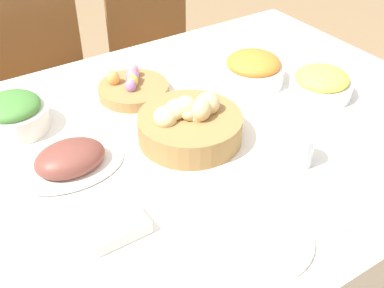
{
  "coord_description": "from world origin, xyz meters",
  "views": [
    {
      "loc": [
        -0.52,
        -0.92,
        1.5
      ],
      "look_at": [
        0.03,
        -0.09,
        0.77
      ],
      "focal_mm": 45.0,
      "sensor_mm": 36.0,
      "label": 1
    }
  ],
  "objects_px": {
    "chair_far_center": "(55,85)",
    "drinking_cup": "(299,150)",
    "ham_platter": "(70,160)",
    "dinner_plate": "(258,238)",
    "fork": "(202,269)",
    "butter_dish": "(117,228)",
    "knife": "(307,213)",
    "egg_basket": "(133,88)",
    "chair_far_right": "(162,55)",
    "carrot_bowl": "(253,69)",
    "bread_basket": "(190,124)",
    "pineapple_bowl": "(321,83)",
    "green_salad_bowl": "(13,114)",
    "spoon": "(317,208)"
  },
  "relations": [
    {
      "from": "green_salad_bowl",
      "to": "butter_dish",
      "type": "height_order",
      "value": "green_salad_bowl"
    },
    {
      "from": "chair_far_center",
      "to": "drinking_cup",
      "type": "distance_m",
      "value": 1.25
    },
    {
      "from": "knife",
      "to": "drinking_cup",
      "type": "bearing_deg",
      "value": 55.02
    },
    {
      "from": "spoon",
      "to": "drinking_cup",
      "type": "bearing_deg",
      "value": 61.01
    },
    {
      "from": "carrot_bowl",
      "to": "drinking_cup",
      "type": "xyz_separation_m",
      "value": [
        -0.17,
        -0.4,
        -0.0
      ]
    },
    {
      "from": "ham_platter",
      "to": "drinking_cup",
      "type": "bearing_deg",
      "value": -31.09
    },
    {
      "from": "chair_far_right",
      "to": "knife",
      "type": "relative_size",
      "value": 4.94
    },
    {
      "from": "chair_far_right",
      "to": "green_salad_bowl",
      "type": "xyz_separation_m",
      "value": [
        -0.83,
        -0.64,
        0.3
      ]
    },
    {
      "from": "chair_far_right",
      "to": "green_salad_bowl",
      "type": "distance_m",
      "value": 1.09
    },
    {
      "from": "chair_far_right",
      "to": "bread_basket",
      "type": "xyz_separation_m",
      "value": [
        -0.45,
        -0.94,
        0.3
      ]
    },
    {
      "from": "egg_basket",
      "to": "butter_dish",
      "type": "xyz_separation_m",
      "value": [
        -0.3,
        -0.51,
        -0.01
      ]
    },
    {
      "from": "chair_far_right",
      "to": "pineapple_bowl",
      "type": "height_order",
      "value": "chair_far_right"
    },
    {
      "from": "carrot_bowl",
      "to": "spoon",
      "type": "height_order",
      "value": "carrot_bowl"
    },
    {
      "from": "drinking_cup",
      "to": "dinner_plate",
      "type": "bearing_deg",
      "value": -149.32
    },
    {
      "from": "chair_far_center",
      "to": "spoon",
      "type": "relative_size",
      "value": 4.94
    },
    {
      "from": "bread_basket",
      "to": "egg_basket",
      "type": "distance_m",
      "value": 0.3
    },
    {
      "from": "chair_far_center",
      "to": "pineapple_bowl",
      "type": "xyz_separation_m",
      "value": [
        0.56,
        -0.97,
        0.3
      ]
    },
    {
      "from": "chair_far_right",
      "to": "fork",
      "type": "height_order",
      "value": "chair_far_right"
    },
    {
      "from": "drinking_cup",
      "to": "bread_basket",
      "type": "bearing_deg",
      "value": 125.83
    },
    {
      "from": "fork",
      "to": "spoon",
      "type": "xyz_separation_m",
      "value": [
        0.32,
        0.0,
        0.0
      ]
    },
    {
      "from": "knife",
      "to": "dinner_plate",
      "type": "bearing_deg",
      "value": -178.9
    },
    {
      "from": "pineapple_bowl",
      "to": "carrot_bowl",
      "type": "height_order",
      "value": "carrot_bowl"
    },
    {
      "from": "drinking_cup",
      "to": "egg_basket",
      "type": "bearing_deg",
      "value": 109.9
    },
    {
      "from": "chair_far_right",
      "to": "carrot_bowl",
      "type": "bearing_deg",
      "value": -96.67
    },
    {
      "from": "ham_platter",
      "to": "fork",
      "type": "distance_m",
      "value": 0.46
    },
    {
      "from": "butter_dish",
      "to": "knife",
      "type": "bearing_deg",
      "value": -25.08
    },
    {
      "from": "chair_far_right",
      "to": "bread_basket",
      "type": "relative_size",
      "value": 3.05
    },
    {
      "from": "spoon",
      "to": "egg_basket",
      "type": "bearing_deg",
      "value": 98.39
    },
    {
      "from": "ham_platter",
      "to": "spoon",
      "type": "distance_m",
      "value": 0.61
    },
    {
      "from": "ham_platter",
      "to": "drinking_cup",
      "type": "distance_m",
      "value": 0.58
    },
    {
      "from": "chair_far_right",
      "to": "chair_far_center",
      "type": "relative_size",
      "value": 1.0
    },
    {
      "from": "pineapple_bowl",
      "to": "carrot_bowl",
      "type": "bearing_deg",
      "value": 124.34
    },
    {
      "from": "carrot_bowl",
      "to": "dinner_plate",
      "type": "bearing_deg",
      "value": -127.82
    },
    {
      "from": "ham_platter",
      "to": "pineapple_bowl",
      "type": "distance_m",
      "value": 0.8
    },
    {
      "from": "chair_far_center",
      "to": "spoon",
      "type": "distance_m",
      "value": 1.37
    },
    {
      "from": "bread_basket",
      "to": "chair_far_right",
      "type": "bearing_deg",
      "value": 64.54
    },
    {
      "from": "chair_far_center",
      "to": "egg_basket",
      "type": "height_order",
      "value": "chair_far_center"
    },
    {
      "from": "chair_far_center",
      "to": "spoon",
      "type": "xyz_separation_m",
      "value": [
        0.18,
        -1.34,
        0.26
      ]
    },
    {
      "from": "knife",
      "to": "fork",
      "type": "bearing_deg",
      "value": -178.9
    },
    {
      "from": "knife",
      "to": "butter_dish",
      "type": "distance_m",
      "value": 0.43
    },
    {
      "from": "chair_far_right",
      "to": "spoon",
      "type": "bearing_deg",
      "value": -104.04
    },
    {
      "from": "egg_basket",
      "to": "pineapple_bowl",
      "type": "bearing_deg",
      "value": -33.23
    },
    {
      "from": "chair_far_right",
      "to": "fork",
      "type": "bearing_deg",
      "value": -115.87
    },
    {
      "from": "green_salad_bowl",
      "to": "chair_far_center",
      "type": "bearing_deg",
      "value": 64.85
    },
    {
      "from": "dinner_plate",
      "to": "fork",
      "type": "relative_size",
      "value": 1.35
    },
    {
      "from": "fork",
      "to": "drinking_cup",
      "type": "distance_m",
      "value": 0.43
    },
    {
      "from": "dinner_plate",
      "to": "egg_basket",
      "type": "bearing_deg",
      "value": 85.09
    },
    {
      "from": "bread_basket",
      "to": "drinking_cup",
      "type": "height_order",
      "value": "bread_basket"
    },
    {
      "from": "egg_basket",
      "to": "chair_far_center",
      "type": "bearing_deg",
      "value": 95.68
    },
    {
      "from": "chair_far_right",
      "to": "pineapple_bowl",
      "type": "relative_size",
      "value": 4.45
    }
  ]
}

